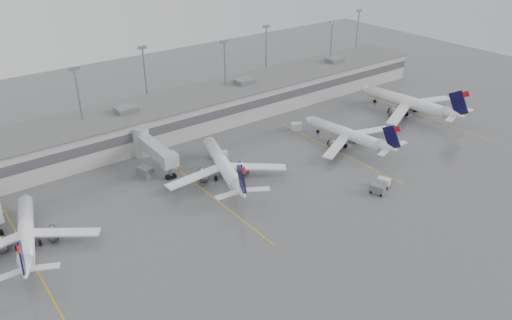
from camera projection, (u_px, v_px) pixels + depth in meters
ground at (361, 221)px, 93.19m from camera, size 260.00×260.00×0.00m
terminal at (199, 109)px, 132.40m from camera, size 152.00×17.00×9.45m
light_masts at (186, 75)px, 132.87m from camera, size 142.40×8.00×20.60m
jet_bridge_right at (149, 146)px, 112.92m from camera, size 4.00×17.20×7.00m
stand_markings at (279, 172)px, 110.22m from camera, size 105.25×40.00×0.01m
jet_far_left at (26, 233)px, 85.25m from camera, size 23.47×26.64×8.78m
jet_mid_left at (224, 166)px, 106.47m from camera, size 25.44×28.97×9.66m
jet_mid_right at (349, 134)px, 121.22m from camera, size 25.03×28.20×9.14m
jet_far_right at (410, 102)px, 138.92m from camera, size 29.73×33.47×10.83m
baggage_tug at (383, 183)px, 104.33m from camera, size 2.68×3.39×1.91m
baggage_cart at (378, 189)px, 101.65m from camera, size 2.55×3.38×1.92m
gse_uld_b at (223, 155)px, 115.89m from camera, size 2.44×1.82×1.58m
gse_uld_c at (296, 126)px, 130.03m from camera, size 3.22×2.75×1.93m
gse_loader at (145, 172)px, 107.98m from camera, size 3.05×4.01×2.23m
cone_a at (12, 242)px, 86.96m from camera, size 0.41×0.41×0.66m
cone_b at (179, 169)px, 110.63m from camera, size 0.43×0.43×0.69m
cone_c at (300, 122)px, 134.18m from camera, size 0.42×0.42×0.66m
cone_d at (387, 97)px, 151.56m from camera, size 0.46×0.46×0.73m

